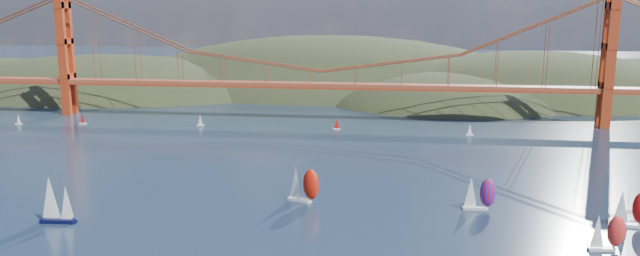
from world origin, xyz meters
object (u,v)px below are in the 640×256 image
object	(u,v)px
sloop_navy	(55,200)
racer_1	(607,232)
racer_rwb	(479,193)
racer_2	(631,208)
racer_0	(303,184)

from	to	relation	value
sloop_navy	racer_1	distance (m)	126.29
racer_1	racer_rwb	distance (m)	33.66
racer_2	sloop_navy	bearing A→B (deg)	-167.68
sloop_navy	racer_0	size ratio (longest dim) A/B	1.22
sloop_navy	racer_1	xyz separation A→B (m)	(126.28, -1.09, -1.45)
racer_1	racer_2	bearing A→B (deg)	50.02
sloop_navy	racer_rwb	bearing A→B (deg)	8.55
sloop_navy	racer_rwb	world-z (taller)	sloop_navy
sloop_navy	racer_2	world-z (taller)	sloop_navy
sloop_navy	racer_0	xyz separation A→B (m)	(56.71, 23.29, -0.68)
racer_1	racer_2	size ratio (longest dim) A/B	0.90
sloop_navy	racer_1	world-z (taller)	sloop_navy
racer_1	sloop_navy	bearing A→B (deg)	172.58
racer_1	racer_rwb	size ratio (longest dim) A/B	0.94
sloop_navy	racer_2	size ratio (longest dim) A/B	1.29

